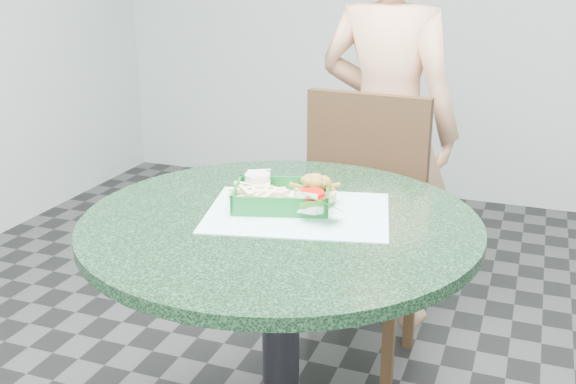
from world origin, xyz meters
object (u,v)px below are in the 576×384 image
(sauce_ramekin, at_px, (265,185))
(cafe_table, at_px, (280,288))
(diner_person, at_px, (387,127))
(food_basket, at_px, (282,208))
(crab_sandwich, at_px, (316,196))
(dining_chair, at_px, (357,214))

(sauce_ramekin, bearing_deg, cafe_table, -54.44)
(diner_person, bearing_deg, food_basket, 98.94)
(food_basket, bearing_deg, crab_sandwich, 14.83)
(cafe_table, height_order, diner_person, diner_person)
(food_basket, bearing_deg, sauce_ramekin, 141.03)
(food_basket, relative_size, sauce_ramekin, 3.60)
(dining_chair, height_order, diner_person, diner_person)
(food_basket, distance_m, sauce_ramekin, 0.09)
(dining_chair, distance_m, diner_person, 0.41)
(diner_person, bearing_deg, sauce_ramekin, 94.47)
(cafe_table, relative_size, food_basket, 4.09)
(diner_person, bearing_deg, crab_sandwich, 104.00)
(sauce_ramekin, bearing_deg, diner_person, 82.10)
(diner_person, xyz_separation_m, crab_sandwich, (0.03, -0.92, 0.03))
(cafe_table, bearing_deg, crab_sandwich, 58.00)
(cafe_table, xyz_separation_m, dining_chair, (0.01, 0.68, -0.05))
(food_basket, xyz_separation_m, crab_sandwich, (0.08, 0.02, 0.03))
(crab_sandwich, bearing_deg, sauce_ramekin, 167.85)
(cafe_table, height_order, food_basket, food_basket)
(sauce_ramekin, bearing_deg, crab_sandwich, -12.15)
(dining_chair, relative_size, crab_sandwich, 8.63)
(cafe_table, height_order, crab_sandwich, crab_sandwich)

